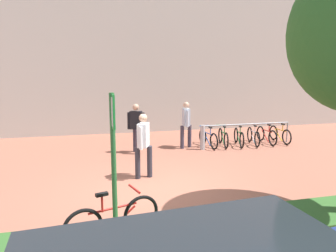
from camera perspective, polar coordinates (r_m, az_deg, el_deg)
The scene contains 10 objects.
ground_plane at distance 7.46m, azimuth -2.72°, elevation -11.88°, with size 60.00×60.00×0.00m, color #9E5B47.
building_facade at distance 14.98m, azimuth -9.14°, elevation 18.29°, with size 28.00×1.20×10.00m, color #B2ADA3.
planter_strip at distance 5.65m, azimuth 6.52°, elevation -18.52°, with size 7.00×1.10×0.16m, color #336028.
parking_sign_post at distance 4.79m, azimuth -10.13°, elevation -4.14°, with size 0.08×0.36×2.47m.
bike_at_sign at distance 5.41m, azimuth -10.06°, elevation -16.74°, with size 1.63×0.59×0.86m.
bike_rack_cluster at distance 12.34m, azimuth 14.19°, elevation -1.77°, with size 3.76×1.62×0.83m.
bollard_steel at distance 11.21m, azimuth 6.46°, elevation -2.13°, with size 0.16×0.16×0.90m, color #ADADB2.
person_shirt_white at distance 11.33m, azimuth 3.37°, elevation 0.78°, with size 0.47×0.61×1.72m.
person_suited_dark at distance 10.65m, azimuth -5.96°, elevation 0.16°, with size 0.57×0.51×1.72m.
person_casual_tan at distance 8.07m, azimuth -4.59°, elevation -2.92°, with size 0.47×0.56×1.72m.
Camera 1 is at (-1.33, -6.81, 2.75)m, focal length 32.83 mm.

